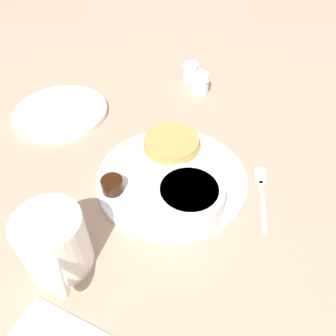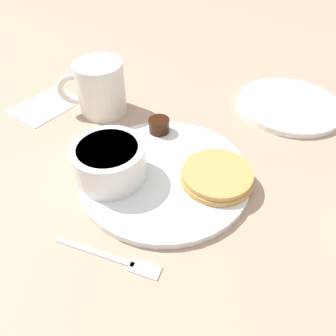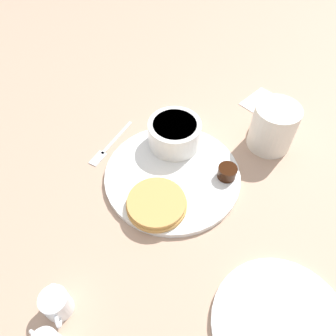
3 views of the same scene
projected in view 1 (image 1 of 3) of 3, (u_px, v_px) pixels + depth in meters
name	position (u px, v px, depth m)	size (l,w,h in m)	color
ground_plane	(172.00, 180.00, 0.62)	(4.00, 4.00, 0.00)	tan
plate	(172.00, 178.00, 0.61)	(0.28, 0.28, 0.01)	white
pancake_stack	(172.00, 143.00, 0.66)	(0.12, 0.12, 0.02)	tan
bowl	(189.00, 199.00, 0.53)	(0.11, 0.11, 0.06)	white
syrup_cup	(112.00, 185.00, 0.58)	(0.04, 0.04, 0.03)	black
butter_ramekin	(183.00, 218.00, 0.52)	(0.04, 0.04, 0.04)	white
coffee_mug	(55.00, 244.00, 0.46)	(0.10, 0.12, 0.10)	silver
creamer_pitcher_near	(200.00, 83.00, 0.82)	(0.06, 0.05, 0.05)	white
creamer_pitcher_far	(191.00, 72.00, 0.86)	(0.06, 0.04, 0.05)	white
fork	(262.00, 189.00, 0.60)	(0.03, 0.15, 0.00)	silver
far_plate	(61.00, 112.00, 0.76)	(0.22, 0.22, 0.01)	white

